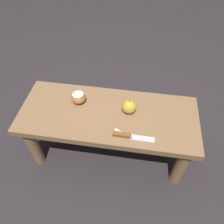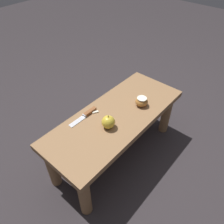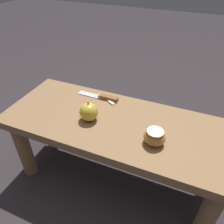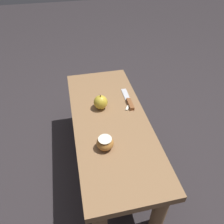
{
  "view_description": "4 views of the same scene",
  "coord_description": "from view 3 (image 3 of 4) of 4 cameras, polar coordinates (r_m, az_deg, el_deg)",
  "views": [
    {
      "loc": [
        -0.14,
        0.79,
        1.33
      ],
      "look_at": [
        -0.02,
        0.01,
        0.43
      ],
      "focal_mm": 35.0,
      "sensor_mm": 36.0,
      "label": 1
    },
    {
      "loc": [
        -0.8,
        -0.65,
        1.35
      ],
      "look_at": [
        -0.02,
        0.01,
        0.43
      ],
      "focal_mm": 35.0,
      "sensor_mm": 36.0,
      "label": 2
    },
    {
      "loc": [
        0.27,
        -0.69,
        1.01
      ],
      "look_at": [
        -0.02,
        0.01,
        0.43
      ],
      "focal_mm": 35.0,
      "sensor_mm": 36.0,
      "label": 3
    },
    {
      "loc": [
        0.86,
        -0.18,
        1.22
      ],
      "look_at": [
        -0.02,
        0.01,
        0.43
      ],
      "focal_mm": 35.0,
      "sensor_mm": 36.0,
      "label": 4
    }
  ],
  "objects": [
    {
      "name": "apple_slice_near_knife",
      "position": [
        1.06,
        -0.22,
        2.46
      ],
      "size": [
        0.04,
        0.03,
        0.01
      ],
      "color": "white",
      "rests_on": "wooden_bench"
    },
    {
      "name": "ground_plane",
      "position": [
        1.25,
        0.8,
        -16.43
      ],
      "size": [
        8.0,
        8.0,
        0.0
      ],
      "primitive_type": "plane",
      "color": "#2D282B"
    },
    {
      "name": "wooden_bench",
      "position": [
        1.01,
        0.95,
        -5.77
      ],
      "size": [
        1.01,
        0.41,
        0.39
      ],
      "color": "olive",
      "rests_on": "ground_plane"
    },
    {
      "name": "apple_whole",
      "position": [
        0.95,
        -6.08,
        0.05
      ],
      "size": [
        0.08,
        0.08,
        0.09
      ],
      "color": "gold",
      "rests_on": "wooden_bench"
    },
    {
      "name": "apple_cut",
      "position": [
        0.85,
        11.05,
        -6.39
      ],
      "size": [
        0.08,
        0.08,
        0.06
      ],
      "color": "#B27233",
      "rests_on": "wooden_bench"
    },
    {
      "name": "knife",
      "position": [
        1.1,
        -2.28,
        3.92
      ],
      "size": [
        0.22,
        0.03,
        0.02
      ],
      "rotation": [
        0.0,
        0.0,
        3.13
      ],
      "color": "silver",
      "rests_on": "wooden_bench"
    }
  ]
}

